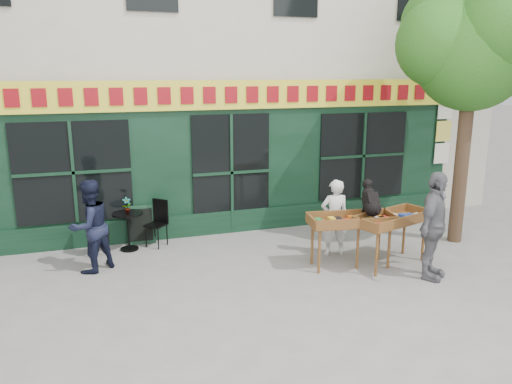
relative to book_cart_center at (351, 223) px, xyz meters
The scene contains 14 objects.
ground 1.74m from the book_cart_center, 169.44° to the left, with size 80.00×80.00×0.00m, color slate.
building 7.66m from the book_cart_center, 103.53° to the left, with size 14.00×7.26×10.00m.
street_tree 4.39m from the book_cart_center, 12.68° to the left, with size 3.05×2.90×5.60m.
book_cart_center is the anchor object (origin of this frame).
dog 0.59m from the book_cart_center, ahead, with size 0.34×0.60×0.60m, color black, non-canonical shape.
woman 0.65m from the book_cart_center, 90.00° to the left, with size 0.54×0.36×1.49m, color silver.
book_cart_right 0.77m from the book_cart_center, 11.35° to the right, with size 1.62×1.05×0.99m.
man_right 1.40m from the book_cart_center, 40.42° to the right, with size 1.09×0.46×1.87m, color #5E5E63.
bistro_table 4.34m from the book_cart_center, 150.22° to the left, with size 0.60×0.60×0.76m.
bistro_chair_left 4.86m from the book_cart_center, 155.02° to the left, with size 0.37×0.37×0.95m.
bistro_chair_right 3.88m from the book_cart_center, 144.25° to the left, with size 0.51×0.51×0.95m.
potted_plant 4.33m from the book_cart_center, 150.22° to the left, with size 0.17×0.11×0.32m, color gray.
man_left 4.63m from the book_cart_center, 164.34° to the left, with size 0.81×0.63×1.66m, color black.
chalkboard 4.29m from the book_cart_center, 144.63° to the left, with size 0.57×0.22×0.79m.
Camera 1 is at (-2.79, -7.88, 3.46)m, focal length 35.00 mm.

